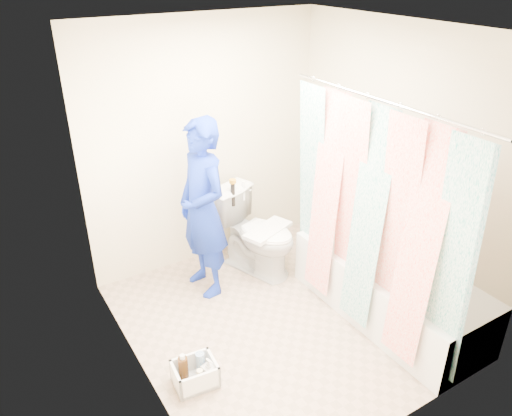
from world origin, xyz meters
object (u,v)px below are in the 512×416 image
toilet (257,232)px  cleaning_caddy (196,374)px  bathtub (389,289)px  plumber (203,209)px

toilet → cleaning_caddy: toilet is taller
bathtub → cleaning_caddy: (-1.76, 0.15, -0.18)m
cleaning_caddy → bathtub: bearing=0.7°
bathtub → toilet: toilet is taller
toilet → cleaning_caddy: size_ratio=2.50×
bathtub → toilet: (-0.59, 1.20, 0.15)m
bathtub → cleaning_caddy: 1.78m
toilet → plumber: size_ratio=0.50×
plumber → cleaning_caddy: 1.41m
plumber → bathtub: bearing=39.8°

